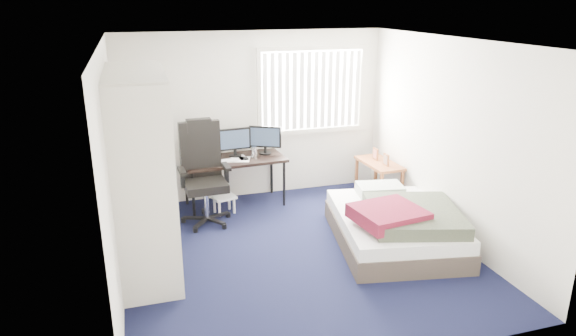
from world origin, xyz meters
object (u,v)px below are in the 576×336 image
Objects in this scene: office_chair at (204,184)px; bed at (396,224)px; nightstand at (379,166)px; desk at (234,156)px.

office_chair is 0.68× the size of bed.
office_chair reaches higher than nightstand.
nightstand reaches higher than bed.
bed is (1.65, -1.89, -0.49)m from desk.
office_chair is 2.60m from bed.
desk is 0.72m from office_chair.
bed is at bearing -48.85° from desk.
bed is (2.16, -1.43, -0.27)m from office_chair.
nightstand is 1.58m from bed.
nightstand is 0.42× the size of bed.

